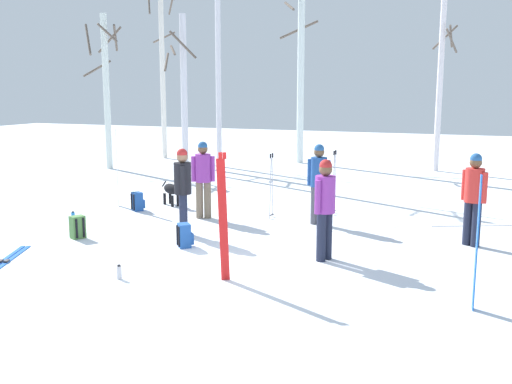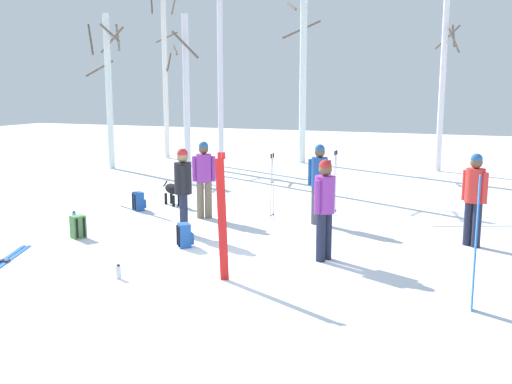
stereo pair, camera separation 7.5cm
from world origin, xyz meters
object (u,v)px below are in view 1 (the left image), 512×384
object	(u,v)px
person_4	(319,179)
dog	(172,190)
birch_tree_0	(106,87)
birch_tree_3	(218,52)
ski_pair_lying_0	(5,261)
backpack_0	(138,202)
birch_tree_4	(301,63)
backpack_2	(77,227)
birch_tree_5	(441,77)
ski_pair_planted_1	(477,244)
backpack_1	(185,236)
ski_poles_0	(334,181)
water_bottle_1	(73,217)
person_0	(325,203)
person_3	(203,175)
water_bottle_0	(119,272)
birch_tree_2	(183,88)
person_2	(183,186)
birch_tree_1	(162,62)
ski_pair_planted_0	(117,168)
ski_pair_planted_2	(223,218)
ski_pair_lying_1	(473,225)
person_1	(474,193)

from	to	relation	value
person_4	dog	xyz separation A→B (m)	(-3.91, 0.64, -0.59)
birch_tree_0	birch_tree_3	xyz separation A→B (m)	(4.46, -0.20, 1.09)
ski_pair_lying_0	backpack_0	world-z (taller)	backpack_0
birch_tree_4	backpack_2	bearing A→B (deg)	-92.42
birch_tree_5	ski_pair_planted_1	bearing A→B (deg)	-83.07
backpack_1	birch_tree_3	world-z (taller)	birch_tree_3
ski_pair_planted_1	dog	bearing A→B (deg)	147.03
ski_poles_0	water_bottle_1	bearing A→B (deg)	-151.02
person_0	birch_tree_0	world-z (taller)	birch_tree_0
backpack_1	dog	bearing A→B (deg)	122.95
person_3	birch_tree_5	size ratio (longest dim) A/B	0.27
water_bottle_1	birch_tree_5	distance (m)	13.30
ski_pair_planted_1	backpack_0	bearing A→B (deg)	153.42
backpack_1	water_bottle_0	xyz separation A→B (m)	(-0.05, -1.98, -0.11)
birch_tree_3	backpack_2	bearing A→B (deg)	-84.00
birch_tree_2	birch_tree_3	world-z (taller)	birch_tree_3
person_4	birch_tree_5	bearing A→B (deg)	80.30
person_2	backpack_1	xyz separation A→B (m)	(0.47, -0.83, -0.77)
water_bottle_1	birch_tree_1	world-z (taller)	birch_tree_1
birch_tree_5	ski_poles_0	bearing A→B (deg)	-100.57
ski_pair_planted_0	ski_pair_planted_1	bearing A→B (deg)	-26.07
water_bottle_1	person_4	bearing A→B (deg)	18.71
person_4	water_bottle_0	size ratio (longest dim) A/B	7.59
person_0	water_bottle_0	bearing A→B (deg)	-140.96
birch_tree_2	birch_tree_4	xyz separation A→B (m)	(3.74, 2.36, 0.94)
ski_poles_0	backpack_2	size ratio (longest dim) A/B	3.35
dog	backpack_1	distance (m)	3.93
ski_pair_planted_0	birch_tree_5	world-z (taller)	birch_tree_5
birch_tree_2	dog	bearing A→B (deg)	-63.98
backpack_1	person_0	bearing A→B (deg)	3.37
birch_tree_0	ski_pair_planted_1	bearing A→B (deg)	-37.63
water_bottle_0	birch_tree_0	distance (m)	13.10
ski_pair_planted_1	ski_pair_lying_0	size ratio (longest dim) A/B	0.97
ski_pair_planted_2	backpack_0	world-z (taller)	ski_pair_planted_2
person_4	ski_poles_0	distance (m)	1.13
water_bottle_0	ski_pair_planted_2	bearing A→B (deg)	20.00
ski_pair_planted_0	ski_pair_planted_1	size ratio (longest dim) A/B	1.06
person_4	ski_pair_planted_2	xyz separation A→B (m)	(-0.33, -4.10, -0.01)
water_bottle_0	birch_tree_1	bearing A→B (deg)	117.74
ski_pair_planted_0	birch_tree_2	world-z (taller)	birch_tree_2
water_bottle_0	birch_tree_0	bearing A→B (deg)	126.01
ski_pair_lying_0	person_3	bearing A→B (deg)	69.48
dog	ski_pair_lying_1	distance (m)	7.02
ski_pair_lying_1	birch_tree_0	world-z (taller)	birch_tree_0
ski_pair_planted_1	birch_tree_4	world-z (taller)	birch_tree_4
ski_pair_planted_1	birch_tree_1	xyz separation A→B (m)	(-12.35, 13.21, 2.97)
person_3	birch_tree_5	bearing A→B (deg)	66.97
person_1	birch_tree_3	bearing A→B (deg)	142.53
ski_pair_planted_0	ski_pair_planted_1	distance (m)	9.27
ski_poles_0	ski_pair_lying_0	bearing A→B (deg)	-126.24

